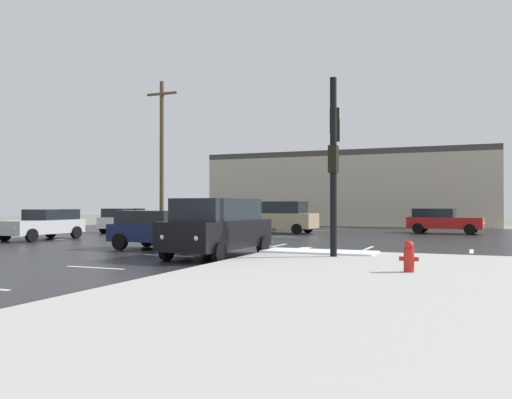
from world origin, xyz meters
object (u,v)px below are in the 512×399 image
object	(u,v)px
utility_pole_far	(162,154)
sedan_white	(128,220)
suv_black	(217,226)
fire_hydrant	(409,256)
sedan_green	(257,218)
sedan_navy	(161,229)
traffic_signal_mast	(334,142)
suv_tan	(279,216)
sedan_red	(442,220)
sedan_silver	(44,224)

from	to	relation	value
utility_pole_far	sedan_white	bearing A→B (deg)	-166.95
suv_black	utility_pole_far	world-z (taller)	utility_pole_far
fire_hydrant	sedan_green	size ratio (longest dim) A/B	0.17
utility_pole_far	sedan_navy	bearing A→B (deg)	-57.76
traffic_signal_mast	suv_tan	distance (m)	15.59
suv_black	utility_pole_far	size ratio (longest dim) A/B	0.50
sedan_navy	sedan_green	size ratio (longest dim) A/B	1.01
suv_tan	sedan_navy	size ratio (longest dim) A/B	1.07
sedan_red	utility_pole_far	distance (m)	18.47
sedan_silver	suv_black	bearing A→B (deg)	69.59
sedan_navy	suv_black	xyz separation A→B (m)	(3.55, -1.97, 0.24)
sedan_white	sedan_navy	world-z (taller)	same
sedan_white	utility_pole_far	size ratio (longest dim) A/B	0.46
sedan_red	utility_pole_far	size ratio (longest dim) A/B	0.47
sedan_green	utility_pole_far	size ratio (longest dim) A/B	0.47
traffic_signal_mast	sedan_white	size ratio (longest dim) A/B	1.29
sedan_white	sedan_green	xyz separation A→B (m)	(6.45, 6.56, 0.00)
sedan_white	suv_black	xyz separation A→B (m)	(12.84, -12.59, 0.24)
sedan_red	suv_black	world-z (taller)	suv_black
fire_hydrant	suv_black	world-z (taller)	suv_black
suv_tan	sedan_navy	world-z (taller)	suv_tan
fire_hydrant	sedan_red	xyz separation A→B (m)	(-0.42, 21.89, 0.32)
traffic_signal_mast	sedan_green	bearing A→B (deg)	17.29
sedan_navy	suv_tan	bearing A→B (deg)	93.09
fire_hydrant	sedan_silver	xyz separation A→B (m)	(-19.26, 7.62, 0.32)
traffic_signal_mast	sedan_green	world-z (taller)	traffic_signal_mast
utility_pole_far	suv_black	bearing A→B (deg)	-51.10
fire_hydrant	suv_black	distance (m)	7.28
sedan_red	suv_black	size ratio (longest dim) A/B	0.94
traffic_signal_mast	sedan_green	distance (m)	19.99
fire_hydrant	suv_black	bearing A→B (deg)	158.19
sedan_white	sedan_green	bearing A→B (deg)	-46.08
fire_hydrant	suv_tan	size ratio (longest dim) A/B	0.16
fire_hydrant	utility_pole_far	size ratio (longest dim) A/B	0.08
sedan_red	sedan_white	xyz separation A→B (m)	(-19.16, -6.60, 0.00)
sedan_green	sedan_red	bearing A→B (deg)	87.73
sedan_red	sedan_green	world-z (taller)	same
sedan_white	suv_black	distance (m)	17.99
sedan_navy	utility_pole_far	xyz separation A→B (m)	(-7.03, 11.14, 4.30)
suv_black	sedan_green	distance (m)	20.19
sedan_green	fire_hydrant	bearing A→B (deg)	28.54
sedan_white	suv_tan	bearing A→B (deg)	-73.14
sedan_red	sedan_navy	world-z (taller)	same
fire_hydrant	sedan_red	distance (m)	21.90
traffic_signal_mast	sedan_navy	distance (m)	7.86
sedan_red	suv_tan	xyz separation A→B (m)	(-9.76, -3.47, 0.24)
sedan_navy	suv_black	size ratio (longest dim) A/B	0.94
traffic_signal_mast	suv_black	bearing A→B (deg)	107.68
sedan_red	sedan_navy	distance (m)	19.85
sedan_white	fire_hydrant	bearing A→B (deg)	-129.55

